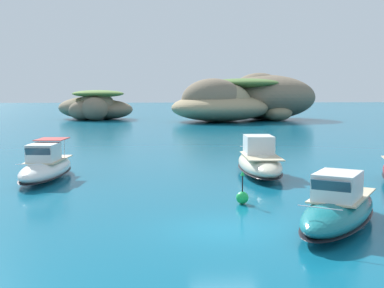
{
  "coord_description": "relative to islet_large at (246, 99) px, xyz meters",
  "views": [
    {
      "loc": [
        -2.65,
        -17.79,
        5.03
      ],
      "look_at": [
        -0.05,
        15.08,
        1.56
      ],
      "focal_mm": 47.48,
      "sensor_mm": 36.0,
      "label": 1
    }
  ],
  "objects": [
    {
      "name": "motorboat_cream",
      "position": [
        -9.64,
        -56.47,
        -2.77
      ],
      "size": [
        2.79,
        8.04,
        2.34
      ],
      "color": "beige",
      "rests_on": "ground"
    },
    {
      "name": "ground_plane",
      "position": [
        -13.39,
        -68.39,
        -3.55
      ],
      "size": [
        400.0,
        400.0,
        0.0
      ],
      "primitive_type": "plane",
      "color": "#0C5B7A"
    },
    {
      "name": "motorboat_white",
      "position": [
        -22.04,
        -57.22,
        -2.84
      ],
      "size": [
        2.85,
        7.26,
        2.22
      ],
      "color": "white",
      "rests_on": "ground"
    },
    {
      "name": "channel_buoy",
      "position": [
        -12.05,
        -64.2,
        -3.21
      ],
      "size": [
        0.56,
        0.56,
        1.48
      ],
      "color": "green",
      "rests_on": "ground"
    },
    {
      "name": "motorboat_teal",
      "position": [
        -9.18,
        -68.29,
        -2.85
      ],
      "size": [
        5.7,
        7.07,
        2.09
      ],
      "color": "#19727A",
      "rests_on": "ground"
    },
    {
      "name": "islet_large",
      "position": [
        0.0,
        0.0,
        0.0
      ],
      "size": [
        30.91,
        28.41,
        8.16
      ],
      "color": "#9E8966",
      "rests_on": "ground"
    },
    {
      "name": "islet_small",
      "position": [
        -25.92,
        4.85,
        -1.39
      ],
      "size": [
        15.44,
        15.0,
        5.15
      ],
      "color": "#756651",
      "rests_on": "ground"
    }
  ]
}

